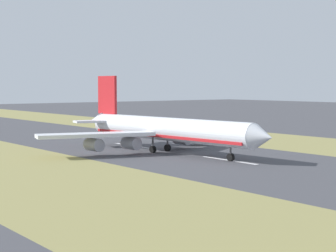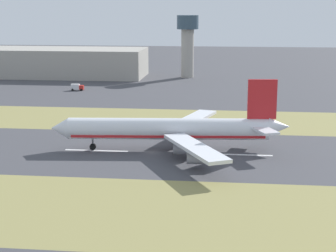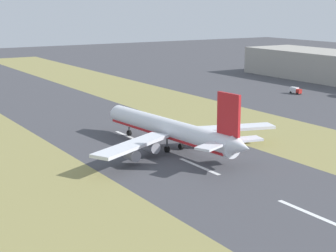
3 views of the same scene
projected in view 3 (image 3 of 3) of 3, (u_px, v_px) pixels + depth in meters
ground_plane at (153, 147)px, 169.89m from camera, size 800.00×800.00×0.00m
grass_median_west at (5, 170)px, 146.74m from camera, size 40.00×600.00×0.01m
grass_median_east at (266, 130)px, 193.03m from camera, size 40.00×600.00×0.01m
centreline_dash_near at (309, 213)px, 116.56m from camera, size 1.20×18.00×0.01m
centreline_dash_mid at (199, 166)px, 149.76m from camera, size 1.20×18.00×0.01m
centreline_dash_far at (129, 137)px, 182.96m from camera, size 1.20×18.00×0.01m
airplane_main_jet at (172, 130)px, 164.91m from camera, size 63.88×67.22×20.20m
terminal_building at (328, 66)px, 316.31m from camera, size 36.00×103.54×15.74m
service_truck at (296, 90)px, 268.18m from camera, size 2.76×6.09×3.10m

